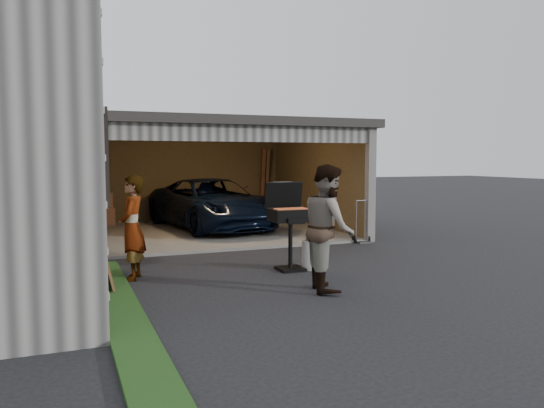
{
  "coord_description": "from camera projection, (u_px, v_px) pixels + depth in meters",
  "views": [
    {
      "loc": [
        -2.94,
        -7.24,
        2.0
      ],
      "look_at": [
        0.68,
        1.79,
        1.15
      ],
      "focal_mm": 35.0,
      "sensor_mm": 36.0,
      "label": 1
    }
  ],
  "objects": [
    {
      "name": "ground",
      "position": [
        274.0,
        291.0,
        7.96
      ],
      "size": [
        80.0,
        80.0,
        0.0
      ],
      "primitive_type": "plane",
      "color": "black",
      "rests_on": "ground"
    },
    {
      "name": "groundcover_strip",
      "position": [
        128.0,
        327.0,
        6.2
      ],
      "size": [
        0.5,
        8.0,
        0.06
      ],
      "primitive_type": "cube",
      "color": "#193814",
      "rests_on": "ground"
    },
    {
      "name": "garage",
      "position": [
        206.0,
        163.0,
        14.36
      ],
      "size": [
        6.8,
        6.3,
        2.9
      ],
      "color": "#605E59",
      "rests_on": "ground"
    },
    {
      "name": "minivan",
      "position": [
        212.0,
        206.0,
        14.63
      ],
      "size": [
        2.97,
        5.2,
        1.37
      ],
      "primitive_type": "imported",
      "rotation": [
        0.0,
        0.0,
        0.15
      ],
      "color": "black",
      "rests_on": "ground"
    },
    {
      "name": "woman",
      "position": [
        132.0,
        228.0,
        8.67
      ],
      "size": [
        0.58,
        0.72,
        1.72
      ],
      "primitive_type": "imported",
      "rotation": [
        0.0,
        0.0,
        -1.87
      ],
      "color": "silver",
      "rests_on": "ground"
    },
    {
      "name": "man",
      "position": [
        328.0,
        227.0,
        7.99
      ],
      "size": [
        0.94,
        1.08,
        1.91
      ],
      "primitive_type": "imported",
      "rotation": [
        0.0,
        0.0,
        1.31
      ],
      "color": "#45281B",
      "rests_on": "ground"
    },
    {
      "name": "bbq_grill",
      "position": [
        290.0,
        218.0,
        9.4
      ],
      "size": [
        0.7,
        0.62,
        1.56
      ],
      "color": "black",
      "rests_on": "ground"
    },
    {
      "name": "propane_tank",
      "position": [
        311.0,
        255.0,
        9.52
      ],
      "size": [
        0.44,
        0.44,
        0.51
      ],
      "primitive_type": "cylinder",
      "rotation": [
        0.0,
        0.0,
        0.35
      ],
      "color": "silver",
      "rests_on": "ground"
    },
    {
      "name": "plywood_panel",
      "position": [
        106.0,
        262.0,
        7.98
      ],
      "size": [
        0.22,
        0.8,
        0.88
      ],
      "primitive_type": "cube",
      "rotation": [
        0.0,
        -0.21,
        0.0
      ],
      "color": "#55291D",
      "rests_on": "ground"
    },
    {
      "name": "hand_truck",
      "position": [
        362.0,
        234.0,
        12.5
      ],
      "size": [
        0.42,
        0.31,
        1.02
      ],
      "rotation": [
        0.0,
        0.0,
        0.02
      ],
      "color": "slate",
      "rests_on": "ground"
    }
  ]
}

